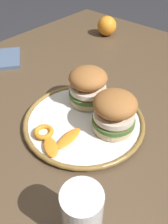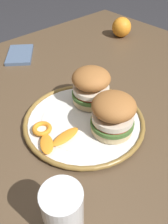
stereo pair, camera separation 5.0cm
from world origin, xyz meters
name	(u,v)px [view 1 (the left image)]	position (x,y,z in m)	size (l,w,h in m)	color
ground_plane	(83,218)	(0.00, 0.00, 0.00)	(8.00, 8.00, 0.00)	#333338
dining_table	(82,125)	(0.00, 0.00, 0.63)	(1.29, 1.08, 0.72)	brown
dinner_plate	(84,121)	(0.06, 0.06, 0.73)	(0.32, 0.32, 0.02)	white
sandwich_half_left	(88,85)	(-0.01, 0.02, 0.78)	(0.13, 0.13, 0.10)	beige
sandwich_half_right	(114,111)	(0.03, 0.13, 0.78)	(0.14, 0.14, 0.10)	beige
orange_peel_curled	(44,132)	(0.16, 0.02, 0.74)	(0.07, 0.07, 0.01)	orange
orange_peel_strip_long	(69,138)	(0.14, 0.08, 0.74)	(0.08, 0.03, 0.01)	orange
orange_peel_strip_short	(51,147)	(0.18, 0.07, 0.74)	(0.06, 0.07, 0.01)	orange
drinking_glass	(82,217)	(0.27, 0.24, 0.77)	(0.07, 0.07, 0.12)	white
whole_orange	(107,26)	(-0.43, -0.24, 0.76)	(0.08, 0.08, 0.08)	orange
folded_napkin	(8,58)	(-0.01, -0.38, 0.72)	(0.15, 0.09, 0.01)	slate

